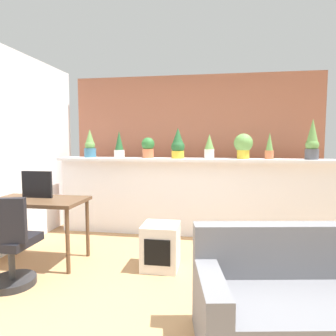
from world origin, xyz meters
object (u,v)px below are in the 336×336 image
(potted_plant_2, at_px, (148,147))
(potted_plant_3, at_px, (178,144))
(potted_plant_6, at_px, (269,147))
(couch, at_px, (310,308))
(potted_plant_0, at_px, (90,145))
(side_cube_shelf, at_px, (161,246))
(potted_plant_5, at_px, (243,145))
(desk, at_px, (37,206))
(potted_plant_1, at_px, (119,145))
(potted_plant_7, at_px, (312,142))
(potted_plant_4, at_px, (209,147))
(tv_monitor, at_px, (37,184))
(office_chair, at_px, (9,249))

(potted_plant_2, distance_m, potted_plant_3, 0.47)
(potted_plant_2, height_order, potted_plant_6, potted_plant_6)
(couch, bearing_deg, potted_plant_0, 138.11)
(potted_plant_3, distance_m, side_cube_shelf, 1.62)
(potted_plant_5, height_order, couch, potted_plant_5)
(desk, xyz_separation_m, side_cube_shelf, (1.45, 0.05, -0.42))
(potted_plant_1, xyz_separation_m, potted_plant_7, (2.77, -0.03, 0.06))
(potted_plant_4, bearing_deg, couch, -71.62)
(potted_plant_0, distance_m, potted_plant_5, 2.33)
(potted_plant_7, xyz_separation_m, side_cube_shelf, (-1.90, -1.19, -1.17))
(potted_plant_1, xyz_separation_m, couch, (2.12, -2.32, -1.07))
(potted_plant_4, xyz_separation_m, potted_plant_6, (0.84, 0.05, -0.00))
(potted_plant_4, height_order, side_cube_shelf, potted_plant_4)
(potted_plant_1, bearing_deg, tv_monitor, -118.09)
(potted_plant_0, height_order, potted_plant_5, potted_plant_0)
(potted_plant_2, xyz_separation_m, tv_monitor, (-1.08, -1.19, -0.42))
(potted_plant_1, bearing_deg, potted_plant_6, 0.08)
(potted_plant_1, xyz_separation_m, tv_monitor, (-0.63, -1.18, -0.45))
(tv_monitor, xyz_separation_m, couch, (2.75, -1.14, -0.63))
(potted_plant_2, xyz_separation_m, potted_plant_4, (0.92, -0.06, 0.01))
(potted_plant_6, height_order, tv_monitor, potted_plant_6)
(potted_plant_5, bearing_deg, potted_plant_2, -179.67)
(potted_plant_7, bearing_deg, potted_plant_1, 179.45)
(potted_plant_0, bearing_deg, desk, -94.72)
(potted_plant_0, height_order, desk, potted_plant_0)
(tv_monitor, bearing_deg, potted_plant_0, 82.79)
(potted_plant_7, distance_m, desk, 3.65)
(potted_plant_2, height_order, tv_monitor, potted_plant_2)
(desk, bearing_deg, potted_plant_1, 65.13)
(potted_plant_6, bearing_deg, potted_plant_0, 179.76)
(potted_plant_5, distance_m, office_chair, 3.18)
(potted_plant_4, bearing_deg, potted_plant_2, 176.46)
(potted_plant_6, relative_size, side_cube_shelf, 0.76)
(desk, height_order, couch, couch)
(potted_plant_1, distance_m, desk, 1.55)
(potted_plant_1, relative_size, potted_plant_4, 1.16)
(potted_plant_0, bearing_deg, potted_plant_7, -0.72)
(potted_plant_7, bearing_deg, potted_plant_0, 179.28)
(potted_plant_1, height_order, potted_plant_5, potted_plant_1)
(office_chair, xyz_separation_m, side_cube_shelf, (1.36, 0.69, -0.14))
(potted_plant_1, height_order, tv_monitor, potted_plant_1)
(potted_plant_4, xyz_separation_m, office_chair, (-1.86, -1.85, -0.95))
(potted_plant_7, xyz_separation_m, tv_monitor, (-3.40, -1.16, -0.51))
(desk, xyz_separation_m, couch, (2.71, -1.06, -0.38))
(potted_plant_0, distance_m, potted_plant_3, 1.39)
(desk, height_order, office_chair, office_chair)
(couch, bearing_deg, desk, 158.65)
(potted_plant_6, bearing_deg, potted_plant_2, 179.85)
(potted_plant_3, bearing_deg, potted_plant_1, 176.85)
(potted_plant_1, bearing_deg, potted_plant_0, 178.32)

